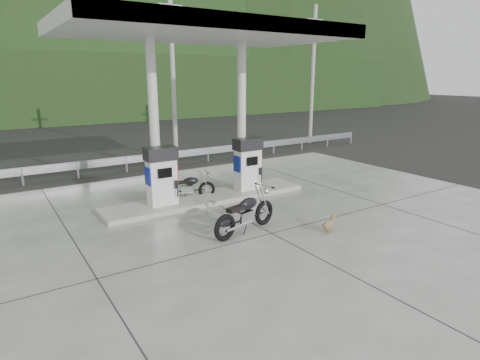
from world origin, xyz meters
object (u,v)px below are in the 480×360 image
motorcycle_left (188,188)px  gas_pump_left (162,176)px  gas_pump_right (248,164)px  duck (328,225)px  motorcycle_right (245,214)px

motorcycle_left → gas_pump_left: bearing=-141.9°
gas_pump_right → duck: 4.34m
gas_pump_left → duck: bearing=-55.6°
gas_pump_left → motorcycle_left: bearing=22.1°
gas_pump_left → gas_pump_right: same height
motorcycle_left → motorcycle_right: (-0.01, -3.47, 0.09)m
motorcycle_left → duck: (1.82, -4.69, -0.21)m
gas_pump_right → duck: size_ratio=3.25×
duck → gas_pump_right: bearing=71.5°
motorcycle_left → gas_pump_right: bearing=4.1°
motorcycle_left → motorcycle_right: 3.47m
gas_pump_right → motorcycle_right: (-2.12, -3.03, -0.55)m
gas_pump_left → gas_pump_right: bearing=0.0°
gas_pump_right → motorcycle_right: 3.74m
gas_pump_left → motorcycle_left: gas_pump_left is taller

